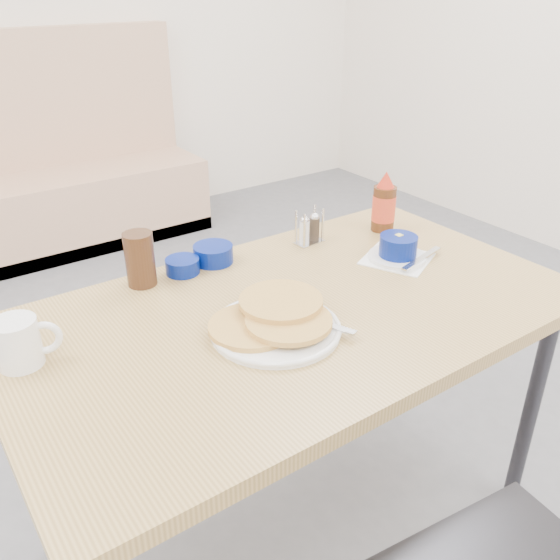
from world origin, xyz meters
TOP-DOWN VIEW (x-y plane):
  - booth_bench at (0.00, 2.78)m, footprint 1.90×0.56m
  - dining_table at (0.00, 0.25)m, footprint 1.40×0.80m
  - pancake_plate at (-0.10, 0.19)m, footprint 0.30×0.30m
  - coffee_mug at (-0.61, 0.39)m, footprint 0.14×0.09m
  - grits_setting at (0.40, 0.30)m, footprint 0.25×0.23m
  - creamer_bowl at (-0.14, 0.58)m, footprint 0.09×0.09m
  - butter_bowl at (-0.04, 0.59)m, footprint 0.11×0.11m
  - amber_tumbler at (-0.26, 0.58)m, footprint 0.10×0.10m
  - condiment_caddy at (0.27, 0.54)m, footprint 0.09×0.06m
  - syrup_bottle at (0.52, 0.49)m, footprint 0.07×0.07m

SIDE VIEW (x-z plane):
  - booth_bench at x=0.00m, z-range -0.26..0.96m
  - dining_table at x=0.00m, z-range 0.32..1.08m
  - creamer_bowl at x=-0.14m, z-range 0.76..0.80m
  - pancake_plate at x=-0.10m, z-range 0.75..0.81m
  - butter_bowl at x=-0.04m, z-range 0.76..0.81m
  - grits_setting at x=0.40m, z-range 0.75..0.83m
  - condiment_caddy at x=0.27m, z-range 0.74..0.85m
  - coffee_mug at x=-0.61m, z-range 0.76..0.87m
  - amber_tumbler at x=-0.26m, z-range 0.76..0.90m
  - syrup_bottle at x=0.52m, z-range 0.75..0.94m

